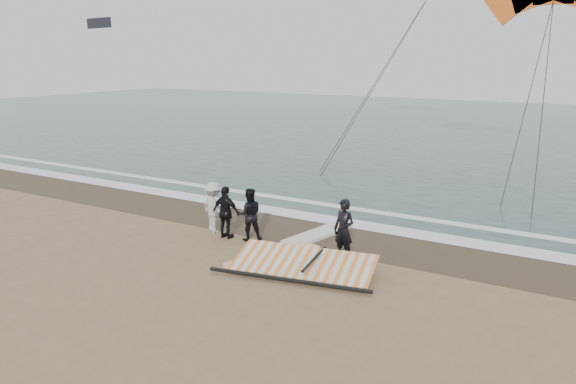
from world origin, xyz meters
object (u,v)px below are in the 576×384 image
(man_main, at_px, (344,230))
(board_white, at_px, (274,256))
(sail_rig, at_px, (304,264))
(board_cream, at_px, (318,234))

(man_main, xyz_separation_m, board_white, (-1.66, -0.87, -0.78))
(man_main, relative_size, board_white, 0.60)
(man_main, bearing_deg, sail_rig, -99.18)
(board_cream, bearing_deg, sail_rig, -58.08)
(man_main, relative_size, board_cream, 0.65)
(man_main, distance_m, board_cream, 2.24)
(man_main, bearing_deg, board_cream, 148.82)
(board_white, xyz_separation_m, sail_rig, (1.17, -0.41, 0.14))
(board_white, distance_m, board_cream, 2.30)
(board_white, bearing_deg, sail_rig, -2.68)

